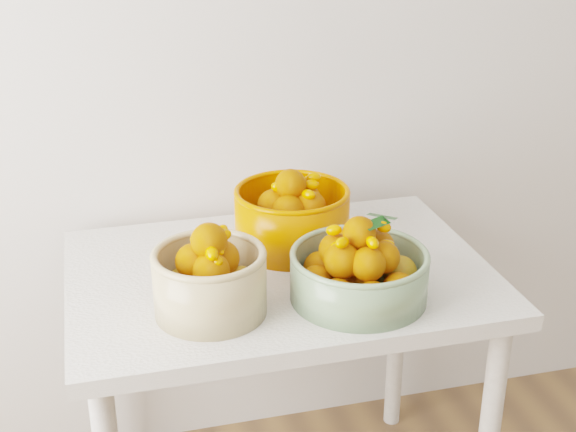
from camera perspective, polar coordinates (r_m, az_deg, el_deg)
The scene contains 4 objects.
table at distance 1.97m, azimuth -0.60°, elevation -6.30°, with size 1.00×0.70×0.75m.
bowl_cream at distance 1.72m, azimuth -5.57°, elevation -4.50°, with size 0.27×0.27×0.21m.
bowl_green at distance 1.78m, azimuth 5.06°, elevation -3.87°, with size 0.36×0.36×0.20m.
bowl_orange at distance 2.00m, azimuth 0.26°, elevation -0.01°, with size 0.37×0.37×0.21m.
Camera 1 is at (-0.62, -0.05, 1.64)m, focal length 50.00 mm.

